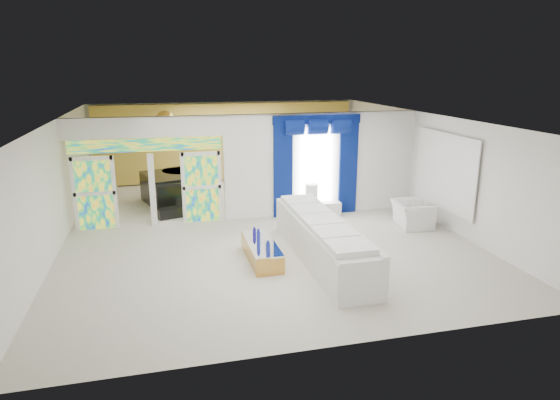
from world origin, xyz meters
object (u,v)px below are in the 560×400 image
object	(u,v)px
coffee_table	(262,252)
grand_piano	(171,189)
armchair	(412,214)
white_sofa	(322,241)
console_table	(321,209)

from	to	relation	value
coffee_table	grand_piano	bearing A→B (deg)	109.01
armchair	white_sofa	bearing A→B (deg)	124.25
coffee_table	white_sofa	bearing A→B (deg)	-12.53
coffee_table	grand_piano	size ratio (longest dim) A/B	0.97
white_sofa	console_table	world-z (taller)	white_sofa
console_table	coffee_table	bearing A→B (deg)	-129.15
coffee_table	grand_piano	distance (m)	5.74
armchair	grand_piano	world-z (taller)	grand_piano
coffee_table	console_table	size ratio (longest dim) A/B	1.58
console_table	armchair	distance (m)	2.65
coffee_table	console_table	distance (m)	3.83
armchair	coffee_table	bearing A→B (deg)	113.35
coffee_table	armchair	world-z (taller)	armchair
white_sofa	coffee_table	bearing A→B (deg)	166.82
console_table	grand_piano	xyz separation A→B (m)	(-4.28, 2.45, 0.29)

